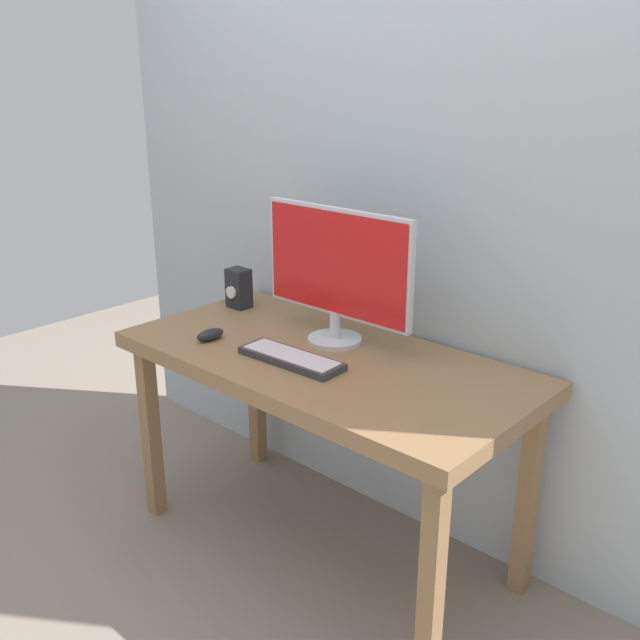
% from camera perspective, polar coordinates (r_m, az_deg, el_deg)
% --- Properties ---
extents(ground_plane, '(6.00, 6.00, 0.00)m').
position_cam_1_polar(ground_plane, '(2.77, 0.26, -17.49)').
color(ground_plane, gray).
extents(wall_back, '(2.90, 0.04, 3.00)m').
position_cam_1_polar(wall_back, '(2.52, 6.39, 15.54)').
color(wall_back, '#B2BCC6').
rests_on(wall_back, ground_plane).
extents(desk, '(1.42, 0.69, 0.76)m').
position_cam_1_polar(desk, '(2.43, 0.28, -4.53)').
color(desk, '#936D47').
rests_on(desk, ground_plane).
extents(monitor, '(0.61, 0.19, 0.47)m').
position_cam_1_polar(monitor, '(2.43, 1.35, 4.01)').
color(monitor, silver).
rests_on(monitor, desk).
extents(keyboard_primary, '(0.38, 0.14, 0.03)m').
position_cam_1_polar(keyboard_primary, '(2.34, -2.29, -3.04)').
color(keyboard_primary, '#333338').
rests_on(keyboard_primary, desk).
extents(mouse, '(0.06, 0.11, 0.04)m').
position_cam_1_polar(mouse, '(2.55, -8.69, -1.15)').
color(mouse, '#232328').
rests_on(mouse, desk).
extents(audio_controller, '(0.09, 0.08, 0.16)m').
position_cam_1_polar(audio_controller, '(2.86, -6.47, 2.52)').
color(audio_controller, '#232328').
rests_on(audio_controller, desk).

